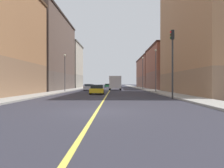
{
  "coord_description": "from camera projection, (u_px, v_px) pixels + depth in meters",
  "views": [
    {
      "loc": [
        0.98,
        -12.89,
        1.58
      ],
      "look_at": [
        0.49,
        32.75,
        1.33
      ],
      "focal_mm": 38.15,
      "sensor_mm": 36.0,
      "label": 1
    }
  ],
  "objects": [
    {
      "name": "sidewalk_right",
      "position": [
        79.0,
        88.0,
        62.0
      ],
      "size": [
        2.6,
        168.0,
        0.15
      ],
      "primitive_type": "cube",
      "color": "#9E9B93",
      "rests_on": "ground"
    },
    {
      "name": "building_left_near",
      "position": [
        214.0,
        8.0,
        32.58
      ],
      "size": [
        10.37,
        23.99,
        23.66
      ],
      "color": "#8F6B4F",
      "rests_on": "ground"
    },
    {
      "name": "building_left_far",
      "position": [
        155.0,
        73.0,
        80.23
      ],
      "size": [
        10.37,
        26.27,
        9.95
      ],
      "color": "brown",
      "rests_on": "ground"
    },
    {
      "name": "building_right_distant",
      "position": [
        63.0,
        66.0,
        72.0
      ],
      "size": [
        10.37,
        15.2,
        13.37
      ],
      "color": "#9D9688",
      "rests_on": "ground"
    },
    {
      "name": "traffic_light_left_near",
      "position": [
        172.0,
        55.0,
        22.8
      ],
      "size": [
        0.4,
        0.32,
        6.63
      ],
      "color": "#2D2D2D",
      "rests_on": "ground"
    },
    {
      "name": "building_right_midblock",
      "position": [
        41.0,
        53.0,
        50.34
      ],
      "size": [
        10.37,
        25.12,
        15.65
      ],
      "color": "brown",
      "rests_on": "ground"
    },
    {
      "name": "street_lamp_left_far",
      "position": [
        143.0,
        70.0,
        55.28
      ],
      "size": [
        0.36,
        0.36,
        7.39
      ],
      "color": "#4C4C51",
      "rests_on": "ground"
    },
    {
      "name": "lane_center_stripe",
      "position": [
        111.0,
        89.0,
        61.91
      ],
      "size": [
        0.16,
        154.0,
        0.01
      ],
      "primitive_type": "cube",
      "color": "#E5D14C",
      "rests_on": "ground"
    },
    {
      "name": "sidewalk_left",
      "position": [
        142.0,
        88.0,
        61.82
      ],
      "size": [
        2.6,
        168.0,
        0.15
      ],
      "primitive_type": "cube",
      "color": "#9E9B93",
      "rests_on": "ground"
    },
    {
      "name": "building_left_mid",
      "position": [
        172.0,
        68.0,
        56.69
      ],
      "size": [
        10.37,
        17.97,
        10.2
      ],
      "color": "brown",
      "rests_on": "ground"
    },
    {
      "name": "ground_plane",
      "position": [
        97.0,
        112.0,
        12.91
      ],
      "size": [
        400.0,
        400.0,
        0.0
      ],
      "primitive_type": "plane",
      "color": "#2E2D37",
      "rests_on": "ground"
    },
    {
      "name": "car_green",
      "position": [
        108.0,
        86.0,
        80.94
      ],
      "size": [
        1.94,
        4.54,
        1.23
      ],
      "color": "#1E6B38",
      "rests_on": "ground"
    },
    {
      "name": "car_silver",
      "position": [
        89.0,
        87.0,
        48.17
      ],
      "size": [
        1.9,
        4.33,
        1.31
      ],
      "color": "silver",
      "rests_on": "ground"
    },
    {
      "name": "car_yellow",
      "position": [
        97.0,
        89.0,
        33.0
      ],
      "size": [
        2.05,
        4.3,
        1.29
      ],
      "color": "gold",
      "rests_on": "ground"
    },
    {
      "name": "street_lamp_right_near",
      "position": [
        65.0,
        68.0,
        40.73
      ],
      "size": [
        0.36,
        0.36,
        6.33
      ],
      "color": "#4C4C51",
      "rests_on": "ground"
    },
    {
      "name": "street_lamp_left_near",
      "position": [
        156.0,
        66.0,
        37.78
      ],
      "size": [
        0.36,
        0.36,
        6.78
      ],
      "color": "#4C4C51",
      "rests_on": "ground"
    },
    {
      "name": "box_truck",
      "position": [
        115.0,
        83.0,
        49.98
      ],
      "size": [
        2.51,
        6.58,
        2.93
      ],
      "color": "beige",
      "rests_on": "ground"
    }
  ]
}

